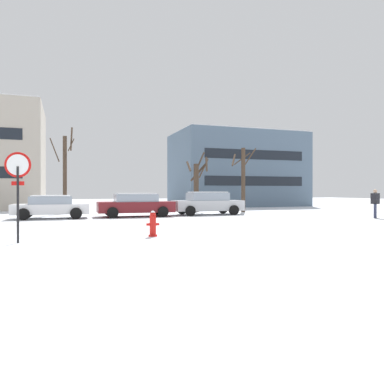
{
  "coord_description": "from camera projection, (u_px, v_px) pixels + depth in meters",
  "views": [
    {
      "loc": [
        -1.23,
        -14.27,
        1.55
      ],
      "look_at": [
        5.39,
        4.98,
        1.5
      ],
      "focal_mm": 34.79,
      "sensor_mm": 36.0,
      "label": 1
    }
  ],
  "objects": [
    {
      "name": "ground_plane",
      "position": [
        99.0,
        232.0,
        13.9
      ],
      "size": [
        120.0,
        120.0,
        0.0
      ],
      "primitive_type": "plane",
      "color": "white"
    },
    {
      "name": "parked_car_maroon",
      "position": [
        136.0,
        205.0,
        22.56
      ],
      "size": [
        4.56,
        2.22,
        1.43
      ],
      "color": "maroon",
      "rests_on": "ground"
    },
    {
      "name": "parked_car_silver",
      "position": [
        208.0,
        203.0,
        24.41
      ],
      "size": [
        4.58,
        2.11,
        1.51
      ],
      "color": "silver",
      "rests_on": "ground"
    },
    {
      "name": "fire_hydrant",
      "position": [
        153.0,
        224.0,
        12.69
      ],
      "size": [
        0.44,
        0.3,
        0.88
      ],
      "color": "red",
      "rests_on": "ground"
    },
    {
      "name": "road_surface",
      "position": [
        93.0,
        225.0,
        17.03
      ],
      "size": [
        80.0,
        8.62,
        0.0
      ],
      "color": "silver",
      "rests_on": "ground"
    },
    {
      "name": "pedestrian_crossing",
      "position": [
        375.0,
        201.0,
        21.36
      ],
      "size": [
        0.39,
        0.44,
        1.65
      ],
      "color": "#2D334C",
      "rests_on": "ground"
    },
    {
      "name": "tree_far_right",
      "position": [
        197.0,
        183.0,
        27.74
      ],
      "size": [
        1.8,
        1.94,
        4.47
      ],
      "color": "#423326",
      "rests_on": "ground"
    },
    {
      "name": "building_far_right",
      "position": [
        237.0,
        170.0,
        39.26
      ],
      "size": [
        12.99,
        8.18,
        7.64
      ],
      "color": "slate",
      "rests_on": "ground"
    },
    {
      "name": "tree_far_mid",
      "position": [
        65.0,
        172.0,
        25.17
      ],
      "size": [
        1.62,
        1.61,
        5.85
      ],
      "color": "#423326",
      "rests_on": "ground"
    },
    {
      "name": "stop_sign",
      "position": [
        18.0,
        179.0,
        11.04
      ],
      "size": [
        0.75,
        0.16,
        2.71
      ],
      "color": "black",
      "rests_on": "ground"
    },
    {
      "name": "tree_far_left",
      "position": [
        243.0,
        177.0,
        27.65
      ],
      "size": [
        1.89,
        1.58,
        4.76
      ],
      "color": "#423326",
      "rests_on": "ground"
    },
    {
      "name": "parked_car_white",
      "position": [
        51.0,
        206.0,
        20.97
      ],
      "size": [
        4.12,
        2.18,
        1.32
      ],
      "color": "white",
      "rests_on": "ground"
    }
  ]
}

